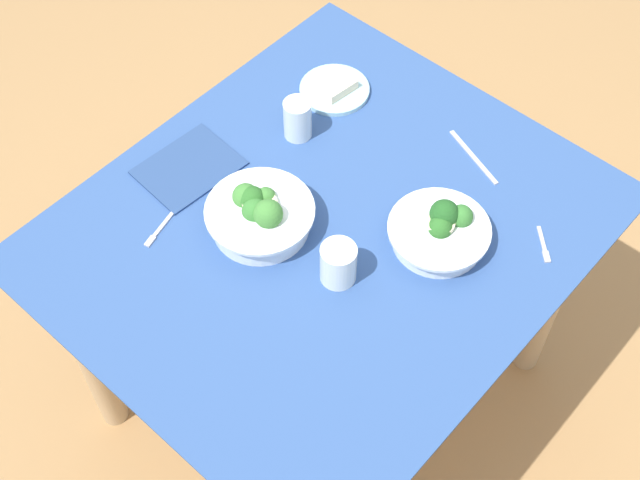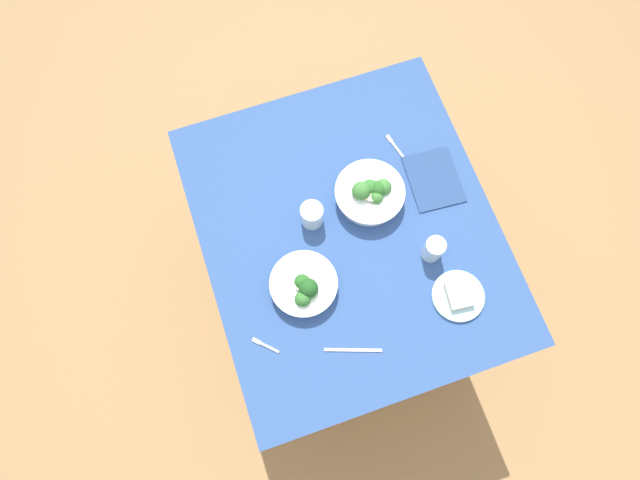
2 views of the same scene
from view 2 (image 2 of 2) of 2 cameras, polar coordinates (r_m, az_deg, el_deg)
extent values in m
plane|color=#9E7547|center=(2.55, 2.23, -4.53)|extent=(6.00, 6.00, 0.00)
cube|color=#2D4C84|center=(1.82, 3.11, 0.84)|extent=(1.13, 0.97, 0.01)
cube|color=tan|center=(1.83, 3.09, 0.69)|extent=(1.09, 0.94, 0.02)
cylinder|color=tan|center=(2.33, -10.09, 4.97)|extent=(0.07, 0.07, 0.73)
cylinder|color=tan|center=(2.12, -3.17, -16.96)|extent=(0.07, 0.07, 0.73)
cylinder|color=tan|center=(2.42, 7.48, 10.38)|extent=(0.07, 0.07, 0.73)
cylinder|color=tan|center=(2.22, 16.05, -10.00)|extent=(0.07, 0.07, 0.73)
cylinder|color=white|center=(1.84, 5.20, 4.75)|extent=(0.21, 0.21, 0.05)
cylinder|color=white|center=(1.81, 5.28, 5.11)|extent=(0.23, 0.23, 0.01)
sphere|color=#286023|center=(1.81, 6.16, 5.34)|extent=(0.06, 0.06, 0.06)
sphere|color=#3D7A33|center=(1.79, 4.36, 5.19)|extent=(0.06, 0.06, 0.06)
sphere|color=#3D7A33|center=(1.80, 5.96, 4.46)|extent=(0.04, 0.04, 0.04)
sphere|color=#3D7A33|center=(1.81, 6.63, 5.52)|extent=(0.06, 0.06, 0.06)
sphere|color=#33702D|center=(1.81, 5.28, 5.51)|extent=(0.06, 0.06, 0.06)
cylinder|color=beige|center=(1.80, 5.46, 5.16)|extent=(0.08, 0.08, 0.01)
cylinder|color=white|center=(1.75, -1.72, -4.75)|extent=(0.19, 0.19, 0.04)
cylinder|color=white|center=(1.72, -1.75, -4.58)|extent=(0.22, 0.22, 0.01)
sphere|color=#33702D|center=(1.70, -1.82, -6.20)|extent=(0.05, 0.05, 0.05)
sphere|color=#3D7A33|center=(1.71, -1.24, -5.20)|extent=(0.06, 0.06, 0.06)
sphere|color=#1E511E|center=(1.70, -1.23, -5.09)|extent=(0.06, 0.06, 0.06)
sphere|color=#286023|center=(1.71, -1.88, -4.45)|extent=(0.05, 0.05, 0.05)
sphere|color=#33702D|center=(1.72, -1.38, -4.62)|extent=(0.04, 0.04, 0.04)
cylinder|color=beige|center=(1.71, -1.68, -4.58)|extent=(0.06, 0.06, 0.01)
cylinder|color=#99C6D1|center=(1.81, 14.32, -5.72)|extent=(0.17, 0.17, 0.01)
cube|color=beige|center=(1.79, 14.45, -5.61)|extent=(0.09, 0.09, 0.02)
cylinder|color=silver|center=(1.78, 11.83, -0.96)|extent=(0.07, 0.07, 0.10)
cylinder|color=silver|center=(1.78, -0.86, 2.64)|extent=(0.08, 0.08, 0.09)
cube|color=#B7B7BC|center=(1.95, 8.22, 9.31)|extent=(0.08, 0.03, 0.00)
cube|color=#B7B7BC|center=(1.96, 7.28, 10.55)|extent=(0.03, 0.02, 0.00)
cube|color=#B7B7BC|center=(1.74, -5.31, -11.20)|extent=(0.05, 0.05, 0.00)
cube|color=#B7B7BC|center=(1.74, -6.69, -10.52)|extent=(0.03, 0.03, 0.00)
cube|color=#B7B7BC|center=(1.73, 3.50, -11.47)|extent=(0.07, 0.17, 0.00)
cube|color=navy|center=(1.92, 11.86, 6.29)|extent=(0.23, 0.18, 0.01)
camera|label=1|loc=(1.45, -58.23, 44.49)|focal=49.09mm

